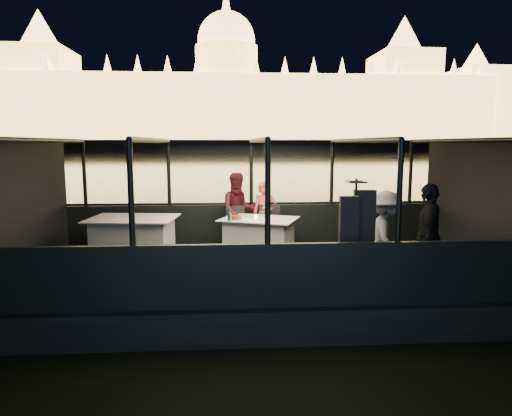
{
  "coord_description": "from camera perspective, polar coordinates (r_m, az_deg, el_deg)",
  "views": [
    {
      "loc": [
        -0.55,
        -8.02,
        2.74
      ],
      "look_at": [
        0.0,
        0.4,
        1.55
      ],
      "focal_mm": 32.0,
      "sensor_mm": 36.0,
      "label": 1
    }
  ],
  "objects": [
    {
      "name": "river_water",
      "position": [
        88.07,
        -3.41,
        6.24
      ],
      "size": [
        500.0,
        500.0,
        0.0
      ],
      "primitive_type": "plane",
      "color": "black",
      "rests_on": "ground"
    },
    {
      "name": "boat_hull",
      "position": [
        8.5,
        0.18,
        -10.79
      ],
      "size": [
        8.6,
        4.4,
        1.0
      ],
      "primitive_type": "cube",
      "color": "black",
      "rests_on": "river_water"
    },
    {
      "name": "boat_deck",
      "position": [
        8.35,
        0.18,
        -7.67
      ],
      "size": [
        8.0,
        4.0,
        0.04
      ],
      "primitive_type": "cube",
      "color": "black",
      "rests_on": "boat_hull"
    },
    {
      "name": "gunwale_port",
      "position": [
        10.2,
        -0.59,
        -2.08
      ],
      "size": [
        8.0,
        0.08,
        0.9
      ],
      "primitive_type": "cube",
      "color": "black",
      "rests_on": "boat_deck"
    },
    {
      "name": "gunwale_starboard",
      "position": [
        6.31,
        1.44,
        -8.47
      ],
      "size": [
        8.0,
        0.08,
        0.9
      ],
      "primitive_type": "cube",
      "color": "black",
      "rests_on": "boat_deck"
    },
    {
      "name": "cabin_glass_port",
      "position": [
        10.06,
        -0.6,
        4.38
      ],
      "size": [
        8.0,
        0.02,
        1.4
      ],
      "primitive_type": null,
      "color": "#99B2B2",
      "rests_on": "gunwale_port"
    },
    {
      "name": "cabin_glass_starboard",
      "position": [
        6.08,
        1.48,
        1.98
      ],
      "size": [
        8.0,
        0.02,
        1.4
      ],
      "primitive_type": null,
      "color": "#99B2B2",
      "rests_on": "gunwale_starboard"
    },
    {
      "name": "cabin_roof_glass",
      "position": [
        8.04,
        0.19,
        8.45
      ],
      "size": [
        8.0,
        4.0,
        0.02
      ],
      "primitive_type": null,
      "color": "#99B2B2",
      "rests_on": "boat_deck"
    },
    {
      "name": "end_wall_fore",
      "position": [
        8.8,
        -26.78,
        0.04
      ],
      "size": [
        0.02,
        4.0,
        2.3
      ],
      "primitive_type": null,
      "color": "black",
      "rests_on": "boat_deck"
    },
    {
      "name": "end_wall_aft",
      "position": [
        9.29,
        25.63,
        0.49
      ],
      "size": [
        0.02,
        4.0,
        2.3
      ],
      "primitive_type": null,
      "color": "black",
      "rests_on": "boat_deck"
    },
    {
      "name": "canopy_ribs",
      "position": [
        8.12,
        0.18,
        0.31
      ],
      "size": [
        8.0,
        4.0,
        2.3
      ],
      "primitive_type": null,
      "color": "black",
      "rests_on": "boat_deck"
    },
    {
      "name": "embankment",
      "position": [
        218.03,
        -3.64,
        7.56
      ],
      "size": [
        400.0,
        140.0,
        6.0
      ],
      "primitive_type": "cube",
      "color": "#423D33",
      "rests_on": "ground"
    },
    {
      "name": "parliament_building",
      "position": [
        184.9,
        -3.69,
        16.19
      ],
      "size": [
        220.0,
        32.0,
        60.0
      ],
      "primitive_type": null,
      "color": "#F2D18C",
      "rests_on": "embankment"
    },
    {
      "name": "dining_table_central",
      "position": [
        9.17,
        0.39,
        -3.65
      ],
      "size": [
        1.74,
        1.51,
        0.77
      ],
      "primitive_type": "cube",
      "rotation": [
        0.0,
        0.0,
        -0.38
      ],
      "color": "white",
      "rests_on": "boat_deck"
    },
    {
      "name": "dining_table_aft",
      "position": [
        9.04,
        -15.04,
        -4.09
      ],
      "size": [
        1.73,
        1.34,
        0.86
      ],
      "primitive_type": "cube",
      "rotation": [
        0.0,
        0.0,
        -0.11
      ],
      "color": "white",
      "rests_on": "boat_deck"
    },
    {
      "name": "chair_port_left",
      "position": [
        9.57,
        -2.59,
        -2.76
      ],
      "size": [
        0.56,
        0.56,
        0.92
      ],
      "primitive_type": "cube",
      "rotation": [
        0.0,
        0.0,
        0.39
      ],
      "color": "black",
      "rests_on": "boat_deck"
    },
    {
      "name": "chair_port_right",
      "position": [
        9.62,
        1.84,
        -2.71
      ],
      "size": [
        0.5,
        0.5,
        0.94
      ],
      "primitive_type": "cube",
      "rotation": [
        0.0,
        0.0,
        -0.14
      ],
      "color": "black",
      "rests_on": "boat_deck"
    },
    {
      "name": "coat_stand",
      "position": [
        6.79,
        12.24,
        -3.55
      ],
      "size": [
        0.6,
        0.55,
        1.75
      ],
      "primitive_type": null,
      "rotation": [
        0.0,
        0.0,
        0.4
      ],
      "color": "black",
      "rests_on": "boat_deck"
    },
    {
      "name": "person_woman_coral",
      "position": [
        9.82,
        1.07,
        -0.7
      ],
      "size": [
        0.53,
        0.37,
        1.44
      ],
      "primitive_type": "imported",
      "rotation": [
        0.0,
        0.0,
        -0.04
      ],
      "color": "#CD5C4A",
      "rests_on": "boat_deck"
    },
    {
      "name": "person_man_maroon",
      "position": [
        9.79,
        -2.2,
        -0.73
      ],
      "size": [
        0.87,
        0.73,
        1.63
      ],
      "primitive_type": "imported",
      "rotation": [
        0.0,
        0.0,
        0.16
      ],
      "color": "#401219",
      "rests_on": "boat_deck"
    },
    {
      "name": "passenger_stripe",
      "position": [
        7.62,
        15.94,
        -2.8
      ],
      "size": [
        0.7,
        1.05,
        1.51
      ],
      "primitive_type": "imported",
      "rotation": [
        0.0,
        0.0,
        1.41
      ],
      "color": "silver",
      "rests_on": "boat_deck"
    },
    {
      "name": "passenger_dark",
      "position": [
        7.6,
        20.72,
        -3.05
      ],
      "size": [
        0.8,
        1.05,
        1.65
      ],
      "primitive_type": "imported",
      "rotation": [
        0.0,
        0.0,
        4.25
      ],
      "color": "black",
      "rests_on": "boat_deck"
    },
    {
      "name": "wine_bottle",
      "position": [
        8.82,
        -3.38,
        -0.63
      ],
      "size": [
        0.08,
        0.08,
        0.29
      ],
      "primitive_type": "cylinder",
      "rotation": [
        0.0,
        0.0,
        -0.32
      ],
      "color": "#163D1D",
      "rests_on": "dining_table_central"
    },
    {
      "name": "bread_basket",
      "position": [
        8.94,
        -2.47,
        -1.22
      ],
      "size": [
        0.2,
        0.2,
        0.08
      ],
      "primitive_type": "cylinder",
      "rotation": [
        0.0,
        0.0,
        0.03
      ],
      "color": "brown",
      "rests_on": "dining_table_central"
    },
    {
      "name": "amber_candle",
      "position": [
        8.94,
        -0.01,
        -1.21
      ],
      "size": [
        0.08,
        0.08,
        0.09
      ],
      "primitive_type": "cylinder",
      "rotation": [
        0.0,
        0.0,
        0.37
      ],
      "color": "#FFA73F",
      "rests_on": "dining_table_central"
    },
    {
      "name": "plate_near",
      "position": [
        8.81,
        2.34,
        -1.57
      ],
      "size": [
        0.27,
        0.27,
        0.01
      ],
      "primitive_type": "cylinder",
      "rotation": [
        0.0,
        0.0,
        0.34
      ],
      "color": "white",
      "rests_on": "dining_table_central"
    },
    {
      "name": "plate_far",
      "position": [
        9.13,
        -2.48,
        -1.23
      ],
      "size": [
        0.28,
        0.28,
        0.01
      ],
      "primitive_type": "cylinder",
      "rotation": [
        0.0,
        0.0,
        -0.43
      ],
      "color": "white",
      "rests_on": "dining_table_central"
    },
    {
      "name": "wine_glass_white",
      "position": [
        8.74,
        -3.2,
        -1.07
      ],
      "size": [
        0.07,
        0.07,
        0.17
      ],
      "primitive_type": null,
      "rotation": [
        0.0,
        0.0,
        0.36
      ],
      "color": "white",
      "rests_on": "dining_table_central"
    },
    {
      "name": "wine_glass_red",
      "position": [
        9.21,
        0.96,
        -0.6
      ],
      "size": [
        0.09,
        0.09,
        0.21
      ],
      "primitive_type": null,
      "rotation": [
        0.0,
        0.0,
        -0.42
      ],
      "color": "white",
      "rests_on": "dining_table_central"
    },
    {
      "name": "wine_glass_empty",
      "position": [
        8.69,
        0.64,
        -1.11
      ],
      "size": [
        0.08,
        0.08,
        0.2
      ],
      "primitive_type": null,
      "rotation": [
        0.0,
        0.0,
        0.23
      ],
      "color": "white",
      "rests_on": "dining_table_central"
    }
  ]
}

